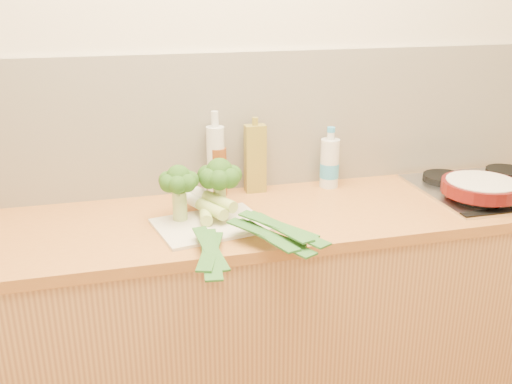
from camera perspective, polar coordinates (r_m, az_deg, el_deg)
room_shell at (r=2.24m, az=-2.80°, el=6.91°), size 3.50×3.50×3.50m
counter at (r=2.26m, az=-0.92°, el=-12.87°), size 3.20×0.62×0.90m
gas_hob at (r=2.47m, az=22.69°, el=0.45°), size 0.58×0.50×0.04m
chopping_board at (r=1.95m, az=-4.54°, el=-3.31°), size 0.41×0.33×0.01m
broccoli_left at (r=1.95m, az=-7.74°, el=0.95°), size 0.14×0.14×0.20m
broccoli_right at (r=2.00m, az=-3.67°, el=1.60°), size 0.16×0.16×0.20m
leek_front at (r=1.91m, az=-4.96°, el=-2.87°), size 0.15×0.69×0.04m
leek_mid at (r=1.90m, az=-3.00°, el=-2.41°), size 0.33×0.61×0.04m
leek_back at (r=1.92m, az=-2.27°, el=-1.54°), size 0.35×0.63×0.04m
skillet at (r=2.30m, az=21.66°, el=0.47°), size 0.41×0.29×0.05m
oil_tin at (r=2.24m, az=-0.09°, el=3.40°), size 0.08×0.05×0.30m
glass_bottle at (r=2.21m, az=-4.04°, el=3.23°), size 0.07×0.07×0.33m
amber_bottle at (r=2.21m, az=-3.77°, el=2.14°), size 0.06×0.06×0.24m
water_bottle at (r=2.32m, az=7.36°, el=2.76°), size 0.08×0.08×0.23m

